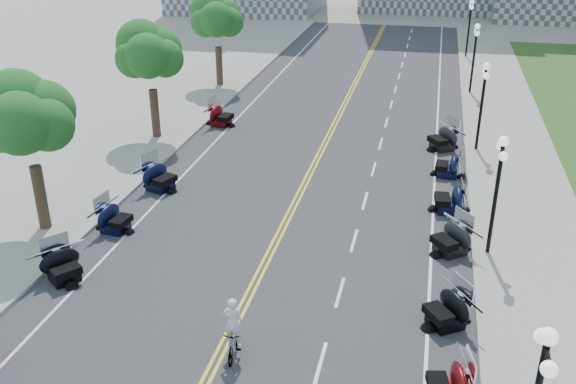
# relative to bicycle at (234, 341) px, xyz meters

# --- Properties ---
(ground) EXTENTS (160.00, 160.00, 0.00)m
(ground) POSITION_rel_bicycle_xyz_m (-0.46, 4.21, -0.52)
(ground) COLOR gray
(road) EXTENTS (16.00, 90.00, 0.01)m
(road) POSITION_rel_bicycle_xyz_m (-0.46, 14.21, -0.52)
(road) COLOR #333335
(road) RESTS_ON ground
(centerline_yellow_a) EXTENTS (0.12, 90.00, 0.00)m
(centerline_yellow_a) POSITION_rel_bicycle_xyz_m (-0.58, 14.21, -0.51)
(centerline_yellow_a) COLOR yellow
(centerline_yellow_a) RESTS_ON road
(centerline_yellow_b) EXTENTS (0.12, 90.00, 0.00)m
(centerline_yellow_b) POSITION_rel_bicycle_xyz_m (-0.34, 14.21, -0.51)
(centerline_yellow_b) COLOR yellow
(centerline_yellow_b) RESTS_ON road
(edge_line_north) EXTENTS (0.12, 90.00, 0.00)m
(edge_line_north) POSITION_rel_bicycle_xyz_m (5.94, 14.21, -0.51)
(edge_line_north) COLOR white
(edge_line_north) RESTS_ON road
(edge_line_south) EXTENTS (0.12, 90.00, 0.00)m
(edge_line_south) POSITION_rel_bicycle_xyz_m (-6.86, 14.21, -0.51)
(edge_line_south) COLOR white
(edge_line_south) RESTS_ON road
(lane_dash_5) EXTENTS (0.12, 2.00, 0.00)m
(lane_dash_5) POSITION_rel_bicycle_xyz_m (2.74, 0.21, -0.51)
(lane_dash_5) COLOR white
(lane_dash_5) RESTS_ON road
(lane_dash_6) EXTENTS (0.12, 2.00, 0.00)m
(lane_dash_6) POSITION_rel_bicycle_xyz_m (2.74, 4.21, -0.51)
(lane_dash_6) COLOR white
(lane_dash_6) RESTS_ON road
(lane_dash_7) EXTENTS (0.12, 2.00, 0.00)m
(lane_dash_7) POSITION_rel_bicycle_xyz_m (2.74, 8.21, -0.51)
(lane_dash_7) COLOR white
(lane_dash_7) RESTS_ON road
(lane_dash_8) EXTENTS (0.12, 2.00, 0.00)m
(lane_dash_8) POSITION_rel_bicycle_xyz_m (2.74, 12.21, -0.51)
(lane_dash_8) COLOR white
(lane_dash_8) RESTS_ON road
(lane_dash_9) EXTENTS (0.12, 2.00, 0.00)m
(lane_dash_9) POSITION_rel_bicycle_xyz_m (2.74, 16.21, -0.51)
(lane_dash_9) COLOR white
(lane_dash_9) RESTS_ON road
(lane_dash_10) EXTENTS (0.12, 2.00, 0.00)m
(lane_dash_10) POSITION_rel_bicycle_xyz_m (2.74, 20.21, -0.51)
(lane_dash_10) COLOR white
(lane_dash_10) RESTS_ON road
(lane_dash_11) EXTENTS (0.12, 2.00, 0.00)m
(lane_dash_11) POSITION_rel_bicycle_xyz_m (2.74, 24.21, -0.51)
(lane_dash_11) COLOR white
(lane_dash_11) RESTS_ON road
(lane_dash_12) EXTENTS (0.12, 2.00, 0.00)m
(lane_dash_12) POSITION_rel_bicycle_xyz_m (2.74, 28.21, -0.51)
(lane_dash_12) COLOR white
(lane_dash_12) RESTS_ON road
(lane_dash_13) EXTENTS (0.12, 2.00, 0.00)m
(lane_dash_13) POSITION_rel_bicycle_xyz_m (2.74, 32.21, -0.51)
(lane_dash_13) COLOR white
(lane_dash_13) RESTS_ON road
(lane_dash_14) EXTENTS (0.12, 2.00, 0.00)m
(lane_dash_14) POSITION_rel_bicycle_xyz_m (2.74, 36.21, -0.51)
(lane_dash_14) COLOR white
(lane_dash_14) RESTS_ON road
(lane_dash_15) EXTENTS (0.12, 2.00, 0.00)m
(lane_dash_15) POSITION_rel_bicycle_xyz_m (2.74, 40.21, -0.51)
(lane_dash_15) COLOR white
(lane_dash_15) RESTS_ON road
(lane_dash_16) EXTENTS (0.12, 2.00, 0.00)m
(lane_dash_16) POSITION_rel_bicycle_xyz_m (2.74, 44.21, -0.51)
(lane_dash_16) COLOR white
(lane_dash_16) RESTS_ON road
(lane_dash_17) EXTENTS (0.12, 2.00, 0.00)m
(lane_dash_17) POSITION_rel_bicycle_xyz_m (2.74, 48.21, -0.51)
(lane_dash_17) COLOR white
(lane_dash_17) RESTS_ON road
(lane_dash_18) EXTENTS (0.12, 2.00, 0.00)m
(lane_dash_18) POSITION_rel_bicycle_xyz_m (2.74, 52.21, -0.51)
(lane_dash_18) COLOR white
(lane_dash_18) RESTS_ON road
(lane_dash_19) EXTENTS (0.12, 2.00, 0.00)m
(lane_dash_19) POSITION_rel_bicycle_xyz_m (2.74, 56.21, -0.51)
(lane_dash_19) COLOR white
(lane_dash_19) RESTS_ON road
(sidewalk_north) EXTENTS (5.00, 90.00, 0.15)m
(sidewalk_north) POSITION_rel_bicycle_xyz_m (10.04, 14.21, -0.45)
(sidewalk_north) COLOR #9E9991
(sidewalk_north) RESTS_ON ground
(sidewalk_south) EXTENTS (5.00, 90.00, 0.15)m
(sidewalk_south) POSITION_rel_bicycle_xyz_m (-10.96, 14.21, -0.45)
(sidewalk_south) COLOR #9E9991
(sidewalk_south) RESTS_ON ground
(street_lamp_2) EXTENTS (0.50, 1.20, 4.90)m
(street_lamp_2) POSITION_rel_bicycle_xyz_m (8.14, 8.21, 2.08)
(street_lamp_2) COLOR black
(street_lamp_2) RESTS_ON sidewalk_north
(street_lamp_3) EXTENTS (0.50, 1.20, 4.90)m
(street_lamp_3) POSITION_rel_bicycle_xyz_m (8.14, 20.21, 2.08)
(street_lamp_3) COLOR black
(street_lamp_3) RESTS_ON sidewalk_north
(street_lamp_4) EXTENTS (0.50, 1.20, 4.90)m
(street_lamp_4) POSITION_rel_bicycle_xyz_m (8.14, 32.21, 2.08)
(street_lamp_4) COLOR black
(street_lamp_4) RESTS_ON sidewalk_north
(street_lamp_5) EXTENTS (0.50, 1.20, 4.90)m
(street_lamp_5) POSITION_rel_bicycle_xyz_m (8.14, 44.21, 2.08)
(street_lamp_5) COLOR black
(street_lamp_5) RESTS_ON sidewalk_north
(tree_2) EXTENTS (4.80, 4.80, 9.20)m
(tree_2) POSITION_rel_bicycle_xyz_m (-10.46, 6.21, 4.23)
(tree_2) COLOR #235619
(tree_2) RESTS_ON sidewalk_south
(tree_3) EXTENTS (4.80, 4.80, 9.20)m
(tree_3) POSITION_rel_bicycle_xyz_m (-10.46, 18.21, 4.23)
(tree_3) COLOR #235619
(tree_3) RESTS_ON sidewalk_south
(tree_4) EXTENTS (4.80, 4.80, 9.20)m
(tree_4) POSITION_rel_bicycle_xyz_m (-10.46, 30.21, 4.23)
(tree_4) COLOR #235619
(tree_4) RESTS_ON sidewalk_south
(motorcycle_n_4) EXTENTS (2.18, 2.18, 1.29)m
(motorcycle_n_4) POSITION_rel_bicycle_xyz_m (6.57, -0.58, 0.12)
(motorcycle_n_4) COLOR #590A0C
(motorcycle_n_4) RESTS_ON road
(motorcycle_n_5) EXTENTS (2.75, 2.75, 1.38)m
(motorcycle_n_5) POSITION_rel_bicycle_xyz_m (6.49, 3.04, 0.17)
(motorcycle_n_5) COLOR black
(motorcycle_n_5) RESTS_ON road
(motorcycle_n_6) EXTENTS (2.86, 2.86, 1.42)m
(motorcycle_n_6) POSITION_rel_bicycle_xyz_m (6.65, 8.07, 0.19)
(motorcycle_n_6) COLOR black
(motorcycle_n_6) RESTS_ON road
(motorcycle_n_7) EXTENTS (2.28, 2.28, 1.47)m
(motorcycle_n_7) POSITION_rel_bicycle_xyz_m (6.62, 11.93, 0.21)
(motorcycle_n_7) COLOR black
(motorcycle_n_7) RESTS_ON road
(motorcycle_n_8) EXTENTS (2.09, 2.09, 1.36)m
(motorcycle_n_8) POSITION_rel_bicycle_xyz_m (6.54, 16.15, 0.16)
(motorcycle_n_8) COLOR black
(motorcycle_n_8) RESTS_ON road
(motorcycle_n_9) EXTENTS (2.98, 2.98, 1.50)m
(motorcycle_n_9) POSITION_rel_bicycle_xyz_m (6.24, 20.06, 0.22)
(motorcycle_n_9) COLOR black
(motorcycle_n_9) RESTS_ON road
(motorcycle_s_5) EXTENTS (2.74, 2.74, 1.36)m
(motorcycle_s_5) POSITION_rel_bicycle_xyz_m (-7.52, 2.73, 0.16)
(motorcycle_s_5) COLOR black
(motorcycle_s_5) RESTS_ON road
(motorcycle_s_6) EXTENTS (2.15, 2.15, 1.35)m
(motorcycle_s_6) POSITION_rel_bicycle_xyz_m (-7.46, 6.80, 0.15)
(motorcycle_s_6) COLOR black
(motorcycle_s_6) RESTS_ON road
(motorcycle_s_7) EXTENTS (2.69, 2.69, 1.47)m
(motorcycle_s_7) POSITION_rel_bicycle_xyz_m (-7.29, 11.28, 0.21)
(motorcycle_s_7) COLOR black
(motorcycle_s_7) RESTS_ON road
(motorcycle_s_9) EXTENTS (2.35, 2.35, 1.45)m
(motorcycle_s_9) POSITION_rel_bicycle_xyz_m (-7.45, 21.32, 0.20)
(motorcycle_s_9) COLOR #590A0C
(motorcycle_s_9) RESTS_ON road
(bicycle) EXTENTS (0.69, 1.79, 1.05)m
(bicycle) POSITION_rel_bicycle_xyz_m (0.00, 0.00, 0.00)
(bicycle) COLOR #A51414
(bicycle) RESTS_ON road
(cyclist_rider) EXTENTS (0.64, 0.42, 1.76)m
(cyclist_rider) POSITION_rel_bicycle_xyz_m (0.00, 0.00, 1.40)
(cyclist_rider) COLOR beige
(cyclist_rider) RESTS_ON bicycle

